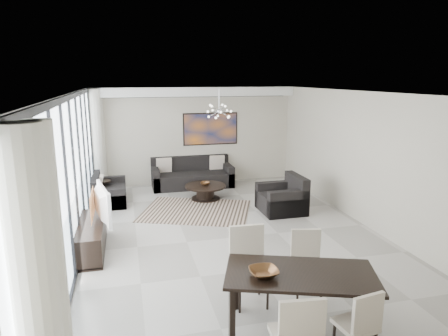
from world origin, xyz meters
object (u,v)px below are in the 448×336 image
object	(u,v)px
coffee_table	(205,191)
dining_table	(300,279)
television	(98,204)
sofa_main	(192,177)
tv_console	(91,237)

from	to	relation	value
coffee_table	dining_table	distance (m)	5.83
television	dining_table	xyz separation A→B (m)	(2.62, -3.21, -0.18)
coffee_table	sofa_main	bearing A→B (deg)	95.29
coffee_table	tv_console	xyz separation A→B (m)	(-2.73, -2.67, 0.06)
coffee_table	sofa_main	world-z (taller)	sofa_main
television	dining_table	world-z (taller)	television
sofa_main	dining_table	size ratio (longest dim) A/B	1.13
sofa_main	television	world-z (taller)	television
coffee_table	television	size ratio (longest dim) A/B	0.94
coffee_table	television	world-z (taller)	television
tv_console	dining_table	distance (m)	4.22
television	tv_console	bearing A→B (deg)	101.40
dining_table	coffee_table	bearing A→B (deg)	90.52
tv_console	dining_table	world-z (taller)	dining_table
sofa_main	dining_table	world-z (taller)	sofa_main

